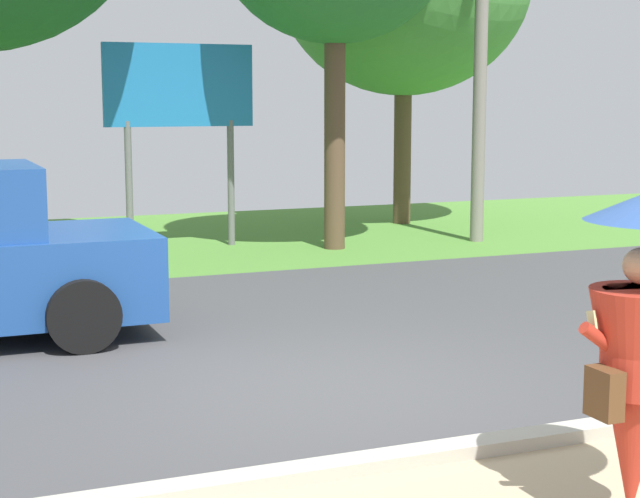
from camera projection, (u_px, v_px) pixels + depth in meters
name	position (u px, v px, depth m)	size (l,w,h in m)	color
ground_plane	(236.00, 324.00, 11.81)	(40.00, 22.00, 0.20)	#424244
utility_pole	(481.00, 27.00, 17.79)	(1.80, 0.24, 7.30)	gray
roadside_billboard	(179.00, 100.00, 17.18)	(2.60, 0.12, 3.50)	slate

